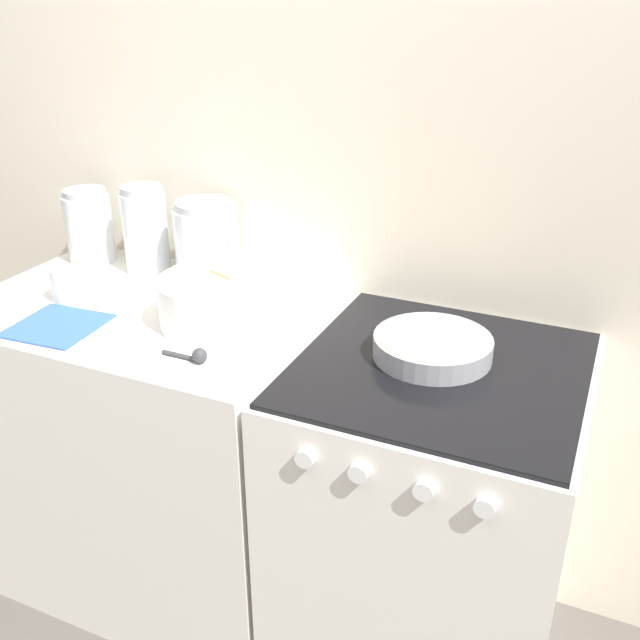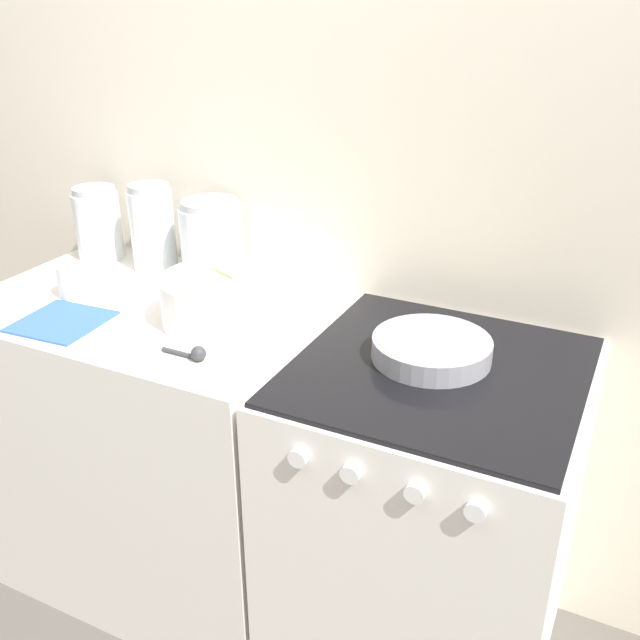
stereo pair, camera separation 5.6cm
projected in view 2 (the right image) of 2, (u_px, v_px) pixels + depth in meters
wall_back at (364, 182)px, 1.89m from camera, size 4.88×0.05×2.40m
countertop_cabinet at (164, 441)px, 2.11m from camera, size 0.94×0.66×0.90m
stove at (426, 525)px, 1.78m from camera, size 0.65×0.68×0.90m
mixing_bowl at (219, 296)px, 1.78m from camera, size 0.29×0.29×0.24m
baking_pan at (432, 348)px, 1.62m from camera, size 0.27×0.27×0.05m
storage_jar_left at (99, 228)px, 2.19m from camera, size 0.14×0.14×0.22m
storage_jar_middle at (153, 233)px, 2.10m from camera, size 0.13×0.13×0.25m
storage_jar_right at (213, 247)px, 2.02m from camera, size 0.18×0.18×0.23m
tin_can at (72, 281)px, 1.93m from camera, size 0.08×0.08×0.09m
recipe_page at (62, 322)px, 1.80m from camera, size 0.22×0.22×0.01m
measuring_spoon at (194, 353)px, 1.62m from camera, size 0.12×0.04×0.04m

